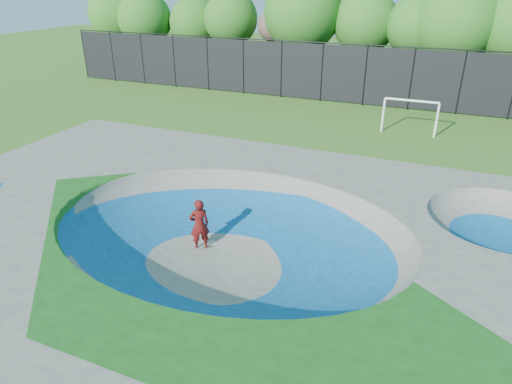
% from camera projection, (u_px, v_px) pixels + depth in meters
% --- Properties ---
extents(ground, '(120.00, 120.00, 0.00)m').
position_uv_depth(ground, '(230.00, 264.00, 14.06)').
color(ground, '#35601A').
rests_on(ground, ground).
extents(skate_deck, '(22.00, 14.00, 1.50)m').
position_uv_depth(skate_deck, '(229.00, 244.00, 13.74)').
color(skate_deck, gray).
rests_on(skate_deck, ground).
extents(skater, '(0.76, 0.74, 1.76)m').
position_uv_depth(skater, '(199.00, 225.00, 14.53)').
color(skater, '#AB130D').
rests_on(skater, ground).
extents(skateboard, '(0.73, 0.69, 0.05)m').
position_uv_depth(skateboard, '(201.00, 247.00, 14.89)').
color(skateboard, black).
rests_on(skateboard, ground).
extents(soccer_goal, '(2.98, 0.12, 1.97)m').
position_uv_depth(soccer_goal, '(410.00, 110.00, 25.16)').
color(soccer_goal, white).
rests_on(soccer_goal, ground).
extents(fence, '(48.09, 0.09, 4.04)m').
position_uv_depth(fence, '(365.00, 74.00, 30.65)').
color(fence, black).
rests_on(fence, ground).
extents(treeline, '(54.56, 7.49, 8.54)m').
position_uv_depth(treeline, '(412.00, 23.00, 32.73)').
color(treeline, '#433121').
rests_on(treeline, ground).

